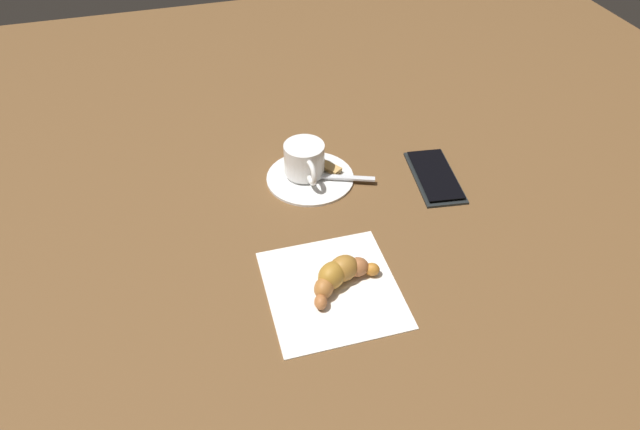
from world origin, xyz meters
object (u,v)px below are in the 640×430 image
at_px(cell_phone, 435,176).
at_px(sugar_packet, 322,164).
at_px(croissant, 339,274).
at_px(espresso_cup, 303,159).
at_px(teaspoon, 316,175).
at_px(napkin, 332,288).
at_px(saucer, 310,177).

bearing_deg(cell_phone, sugar_packet, 66.65).
distance_m(croissant, cell_phone, 0.28).
height_order(espresso_cup, croissant, espresso_cup).
bearing_deg(croissant, teaspoon, -7.90).
bearing_deg(espresso_cup, sugar_packet, -73.62).
bearing_deg(teaspoon, espresso_cup, 45.36).
distance_m(teaspoon, sugar_packet, 0.03).
xyz_separation_m(espresso_cup, teaspoon, (-0.02, -0.02, -0.02)).
relative_size(napkin, croissant, 1.72).
bearing_deg(sugar_packet, cell_phone, -148.63).
relative_size(saucer, sugar_packet, 2.06).
relative_size(espresso_cup, croissant, 0.88).
bearing_deg(napkin, sugar_packet, -13.36).
bearing_deg(saucer, cell_phone, -105.63).
distance_m(espresso_cup, napkin, 0.24).
height_order(napkin, croissant, croissant).
height_order(saucer, croissant, croissant).
xyz_separation_m(espresso_cup, croissant, (-0.24, 0.01, -0.01)).
bearing_deg(croissant, saucer, -5.72).
height_order(napkin, cell_phone, cell_phone).
xyz_separation_m(sugar_packet, cell_phone, (-0.07, -0.17, -0.01)).
distance_m(saucer, sugar_packet, 0.03).
bearing_deg(napkin, croissant, -65.18).
bearing_deg(espresso_cup, croissant, 176.63).
bearing_deg(croissant, cell_phone, -51.22).
distance_m(espresso_cup, teaspoon, 0.03).
xyz_separation_m(saucer, sugar_packet, (0.02, -0.03, 0.01)).
height_order(teaspoon, cell_phone, teaspoon).
bearing_deg(teaspoon, croissant, 172.10).
relative_size(sugar_packet, napkin, 0.38).
relative_size(teaspoon, napkin, 0.76).
xyz_separation_m(espresso_cup, cell_phone, (-0.06, -0.20, -0.03)).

